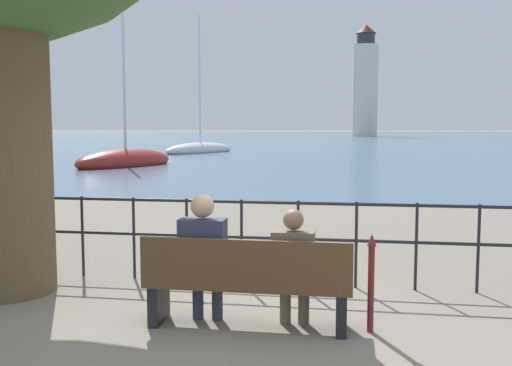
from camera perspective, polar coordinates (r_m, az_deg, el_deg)
name	(u,v)px	position (r m, az deg, el deg)	size (l,w,h in m)	color
ground_plane	(248,327)	(5.73, -0.82, -14.17)	(1000.00, 1000.00, 0.00)	gray
harbor_water	(344,135)	(164.77, 8.82, 4.78)	(600.00, 300.00, 0.01)	slate
park_bench	(247,284)	(5.53, -0.94, -10.10)	(2.00, 0.45, 0.90)	brown
seated_person_left	(204,253)	(5.63, -5.26, -6.99)	(0.45, 0.35, 1.30)	#2D3347
seated_person_right	(293,263)	(5.50, 3.77, -8.01)	(0.40, 0.35, 1.17)	brown
promenade_railing	(270,229)	(7.04, 1.36, -4.61)	(13.38, 0.04, 1.05)	black
closed_umbrella	(371,278)	(5.55, 11.44, -9.26)	(0.09, 0.09, 0.94)	maroon
sailboat_0	(126,161)	(29.59, -12.90, 2.19)	(4.14, 6.85, 7.91)	maroon
sailboat_4	(200,149)	(44.70, -5.60, 3.39)	(4.69, 8.37, 10.86)	silver
harbor_lighthouse	(365,85)	(134.44, 10.86, 9.61)	(5.78, 5.78, 25.29)	silver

